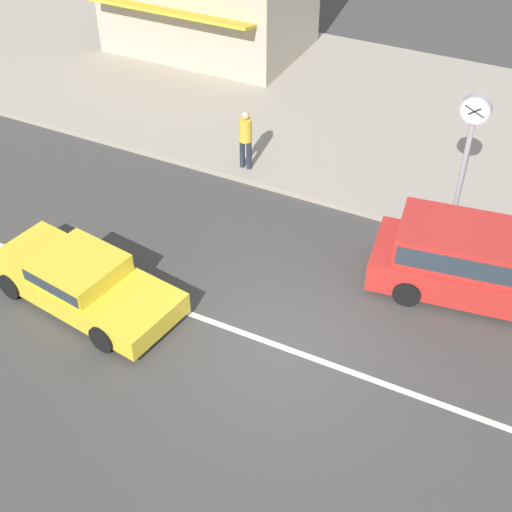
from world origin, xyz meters
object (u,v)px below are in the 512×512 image
at_px(sedan_yellow_0, 81,280).
at_px(minivan_red_1, 481,261).
at_px(street_clock, 472,129).
at_px(pedestrian_near_clock, 245,136).

height_order(sedan_yellow_0, minivan_red_1, minivan_red_1).
relative_size(sedan_yellow_0, street_clock, 1.41).
relative_size(sedan_yellow_0, pedestrian_near_clock, 2.83).
bearing_deg(sedan_yellow_0, minivan_red_1, 28.24).
xyz_separation_m(minivan_red_1, street_clock, (-1.04, 2.10, 1.83)).
relative_size(street_clock, pedestrian_near_clock, 2.01).
bearing_deg(minivan_red_1, pedestrian_near_clock, 163.03).
distance_m(minivan_red_1, pedestrian_near_clock, 6.94).
height_order(street_clock, pedestrian_near_clock, street_clock).
distance_m(sedan_yellow_0, street_clock, 9.10).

